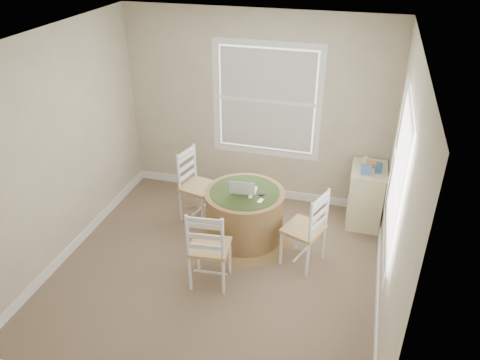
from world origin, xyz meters
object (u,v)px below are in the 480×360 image
(corner_chest, at_px, (366,196))
(round_table, at_px, (245,214))
(chair_left, at_px, (199,186))
(chair_right, at_px, (304,229))
(laptop, at_px, (244,190))
(chair_near, at_px, (210,247))

(corner_chest, bearing_deg, round_table, -151.30)
(chair_left, distance_m, chair_right, 1.58)
(chair_right, bearing_deg, round_table, -87.32)
(corner_chest, bearing_deg, chair_left, -168.03)
(laptop, relative_size, corner_chest, 0.41)
(chair_left, xyz_separation_m, chair_right, (1.47, -0.57, 0.00))
(chair_near, relative_size, laptop, 2.92)
(chair_right, bearing_deg, laptop, -86.83)
(chair_right, xyz_separation_m, laptop, (-0.77, 0.25, 0.24))
(chair_near, bearing_deg, round_table, -106.25)
(chair_right, bearing_deg, corner_chest, 169.39)
(chair_right, distance_m, corner_chest, 1.24)
(corner_chest, bearing_deg, laptop, -151.44)
(round_table, distance_m, corner_chest, 1.62)
(chair_right, relative_size, laptop, 2.92)
(chair_left, xyz_separation_m, corner_chest, (2.12, 0.48, -0.08))
(chair_near, distance_m, laptop, 0.90)
(round_table, distance_m, laptop, 0.34)
(chair_right, distance_m, laptop, 0.85)
(chair_left, height_order, chair_near, same)
(chair_left, relative_size, chair_right, 1.00)
(chair_left, height_order, corner_chest, chair_left)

